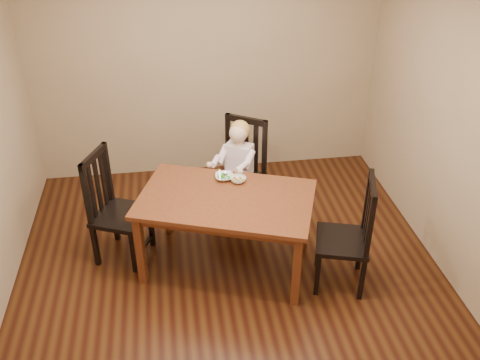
{
  "coord_description": "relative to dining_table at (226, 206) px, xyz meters",
  "views": [
    {
      "loc": [
        -0.47,
        -3.85,
        3.41
      ],
      "look_at": [
        0.14,
        0.25,
        0.86
      ],
      "focal_mm": 40.0,
      "sensor_mm": 36.0,
      "label": 1
    }
  ],
  "objects": [
    {
      "name": "chair_right",
      "position": [
        1.04,
        -0.4,
        -0.16
      ],
      "size": [
        0.57,
        0.58,
        1.1
      ],
      "rotation": [
        0.0,
        0.0,
        1.28
      ],
      "color": "black",
      "rests_on": "room"
    },
    {
      "name": "toddler",
      "position": [
        0.22,
        0.75,
        0.01
      ],
      "size": [
        0.53,
        0.56,
        0.6
      ],
      "primitive_type": null,
      "rotation": [
        0.0,
        0.0,
        2.58
      ],
      "color": "white",
      "rests_on": "chair_child"
    },
    {
      "name": "bowl_peas",
      "position": [
        0.03,
        0.32,
        0.11
      ],
      "size": [
        0.17,
        0.17,
        0.04
      ],
      "primitive_type": "imported",
      "rotation": [
        0.0,
        0.0,
        -0.0
      ],
      "color": "silver",
      "rests_on": "dining_table"
    },
    {
      "name": "chair_left",
      "position": [
        -1.02,
        0.31,
        -0.15
      ],
      "size": [
        0.61,
        0.62,
        1.11
      ],
      "rotation": [
        0.0,
        0.0,
        -1.98
      ],
      "color": "black",
      "rests_on": "room"
    },
    {
      "name": "dining_table",
      "position": [
        0.0,
        0.0,
        0.0
      ],
      "size": [
        1.77,
        1.4,
        0.77
      ],
      "rotation": [
        0.0,
        0.0,
        -0.35
      ],
      "color": "#512213",
      "rests_on": "room"
    },
    {
      "name": "fork",
      "position": [
        -0.02,
        0.31,
        0.13
      ],
      "size": [
        0.03,
        0.12,
        0.05
      ],
      "rotation": [
        0.0,
        0.0,
        -0.05
      ],
      "color": "silver",
      "rests_on": "bowl_peas"
    },
    {
      "name": "chair_child",
      "position": [
        0.25,
        0.8,
        -0.15
      ],
      "size": [
        0.65,
        0.64,
        1.12
      ],
      "rotation": [
        0.0,
        0.0,
        2.58
      ],
      "color": "black",
      "rests_on": "room"
    },
    {
      "name": "bowl_veg",
      "position": [
        0.15,
        0.25,
        0.11
      ],
      "size": [
        0.17,
        0.17,
        0.05
      ],
      "primitive_type": "imported",
      "rotation": [
        0.0,
        0.0,
        0.13
      ],
      "color": "silver",
      "rests_on": "dining_table"
    },
    {
      "name": "room",
      "position": [
        0.01,
        -0.11,
        0.67
      ],
      "size": [
        4.01,
        4.01,
        2.71
      ],
      "color": "#40210D",
      "rests_on": "ground"
    }
  ]
}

